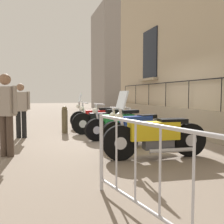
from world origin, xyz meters
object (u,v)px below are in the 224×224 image
object	(u,v)px
crowd_barrier	(147,169)
motorcycle_red	(97,117)
motorcycle_black	(105,120)
motorcycle_yellow	(155,135)
motorcycle_green	(119,124)
bollard	(65,120)
motorcycle_blue	(137,129)
pedestrian_standing	(21,108)
pedestrian_walking	(6,110)

from	to	relation	value
crowd_barrier	motorcycle_red	bearing A→B (deg)	-99.64
motorcycle_black	crowd_barrier	distance (m)	5.89
motorcycle_black	motorcycle_yellow	size ratio (longest dim) A/B	1.00
motorcycle_red	motorcycle_green	world-z (taller)	motorcycle_red
motorcycle_yellow	bollard	distance (m)	4.13
motorcycle_green	crowd_barrier	world-z (taller)	motorcycle_green
motorcycle_yellow	motorcycle_blue	bearing A→B (deg)	-95.24
motorcycle_yellow	pedestrian_standing	bearing A→B (deg)	-50.73
motorcycle_red	bollard	world-z (taller)	motorcycle_red
motorcycle_green	motorcycle_black	bearing A→B (deg)	-83.56
motorcycle_green	motorcycle_blue	xyz separation A→B (m)	(-0.10, 1.14, 0.02)
motorcycle_yellow	bollard	xyz separation A→B (m)	(1.39, -3.88, -0.01)
bollard	pedestrian_walking	xyz separation A→B (m)	(1.52, 2.84, 0.53)
motorcycle_yellow	bollard	bearing A→B (deg)	-70.27
crowd_barrier	pedestrian_walking	size ratio (longest dim) A/B	1.17
crowd_barrier	pedestrian_standing	xyz separation A→B (m)	(1.48, -5.66, 0.35)
motorcycle_red	pedestrian_walking	world-z (taller)	pedestrian_walking
motorcycle_green	pedestrian_walking	world-z (taller)	pedestrian_walking
motorcycle_green	crowd_barrier	bearing A→B (deg)	74.64
motorcycle_black	pedestrian_walking	size ratio (longest dim) A/B	1.29
motorcycle_black	bollard	size ratio (longest dim) A/B	2.45
motorcycle_blue	crowd_barrier	distance (m)	3.75
pedestrian_standing	bollard	bearing A→B (deg)	-158.34
motorcycle_blue	pedestrian_standing	bearing A→B (deg)	-37.36
motorcycle_red	bollard	distance (m)	1.56
motorcycle_red	crowd_barrier	bearing A→B (deg)	80.36
motorcycle_blue	bollard	world-z (taller)	motorcycle_blue
motorcycle_yellow	motorcycle_green	bearing A→B (deg)	-90.26
crowd_barrier	motorcycle_yellow	bearing A→B (deg)	-118.58
pedestrian_walking	motorcycle_black	bearing A→B (deg)	-139.14
motorcycle_black	motorcycle_green	xyz separation A→B (m)	(-0.13, 1.15, -0.01)
crowd_barrier	pedestrian_standing	size ratio (longest dim) A/B	1.25
pedestrian_standing	pedestrian_walking	bearing A→B (deg)	85.67
motorcycle_black	motorcycle_green	world-z (taller)	motorcycle_green
motorcycle_blue	motorcycle_red	bearing A→B (deg)	-87.14
motorcycle_blue	motorcycle_yellow	bearing A→B (deg)	84.76
motorcycle_green	pedestrian_standing	xyz separation A→B (m)	(2.75, -1.04, 0.49)
crowd_barrier	pedestrian_walking	bearing A→B (deg)	-63.81
motorcycle_green	crowd_barrier	distance (m)	4.80
motorcycle_red	bollard	bearing A→B (deg)	31.74
motorcycle_red	motorcycle_black	bearing A→B (deg)	87.64
motorcycle_blue	crowd_barrier	bearing A→B (deg)	68.60
motorcycle_red	crowd_barrier	size ratio (longest dim) A/B	1.04
motorcycle_blue	motorcycle_black	bearing A→B (deg)	-84.33
motorcycle_blue	motorcycle_yellow	xyz separation A→B (m)	(0.11, 1.18, 0.03)
motorcycle_yellow	pedestrian_standing	distance (m)	4.35
motorcycle_yellow	pedestrian_standing	world-z (taller)	pedestrian_standing
motorcycle_blue	pedestrian_standing	xyz separation A→B (m)	(2.85, -2.17, 0.47)
motorcycle_red	crowd_barrier	xyz separation A→B (m)	(1.19, 7.02, 0.14)
pedestrian_walking	bollard	bearing A→B (deg)	-118.18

